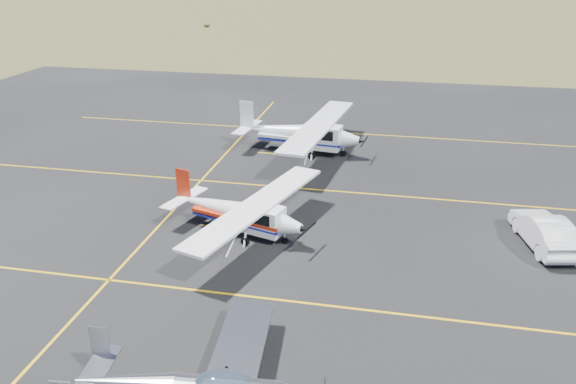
% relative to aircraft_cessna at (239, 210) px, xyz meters
% --- Properties ---
extents(ground, '(1600.00, 1600.00, 0.00)m').
position_rel_aircraft_cessna_xyz_m(ground, '(1.96, -7.13, -1.17)').
color(ground, '#383D1C').
rests_on(ground, ground).
extents(apron, '(72.00, 72.00, 0.02)m').
position_rel_aircraft_cessna_xyz_m(apron, '(1.96, -0.13, -1.17)').
color(apron, black).
rests_on(apron, ground).
extents(aircraft_cessna, '(7.01, 10.31, 2.63)m').
position_rel_aircraft_cessna_xyz_m(aircraft_cessna, '(0.00, 0.00, 0.00)').
color(aircraft_cessna, white).
rests_on(aircraft_cessna, apron).
extents(aircraft_plain, '(7.51, 12.44, 3.14)m').
position_rel_aircraft_cessna_xyz_m(aircraft_plain, '(0.74, 12.04, 0.22)').
color(aircraft_plain, silver).
rests_on(aircraft_plain, apron).
extents(sedan, '(2.47, 4.75, 1.49)m').
position_rel_aircraft_cessna_xyz_m(sedan, '(13.82, 1.50, -0.41)').
color(sedan, white).
rests_on(sedan, apron).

